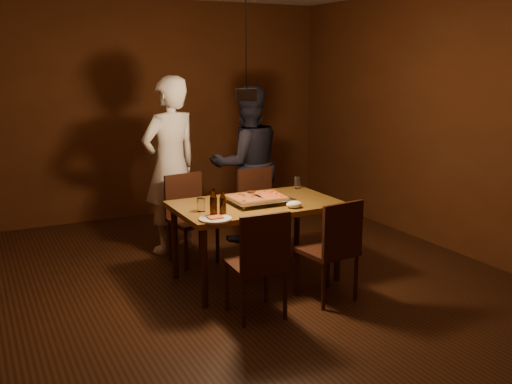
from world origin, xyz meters
name	(u,v)px	position (x,y,z in m)	size (l,w,h in m)	color
room_shell	(246,137)	(0.00, 0.00, 1.40)	(6.00, 6.00, 6.00)	#3C2110
dining_table	(256,210)	(0.21, 0.23, 0.68)	(1.50, 0.90, 0.75)	brown
chair_far_left	(189,209)	(-0.16, 1.04, 0.54)	(0.47, 0.47, 0.49)	#38190F
chair_far_right	(260,203)	(0.63, 0.97, 0.54)	(0.45, 0.45, 0.49)	#38190F
chair_near_left	(260,255)	(-0.15, -0.54, 0.54)	(0.44, 0.44, 0.49)	#38190F
chair_near_right	(334,242)	(0.56, -0.52, 0.54)	(0.47, 0.47, 0.49)	#38190F
pizza_tray	(259,200)	(0.23, 0.21, 0.77)	(0.55, 0.45, 0.05)	silver
pizza_meat	(244,198)	(0.09, 0.22, 0.81)	(0.24, 0.38, 0.02)	maroon
pizza_cheese	(270,195)	(0.35, 0.22, 0.81)	(0.23, 0.37, 0.02)	gold
spatula	(258,196)	(0.23, 0.22, 0.81)	(0.09, 0.24, 0.04)	silver
beer_bottle_a	(213,203)	(-0.33, -0.04, 0.87)	(0.06, 0.06, 0.24)	black
beer_bottle_b	(223,203)	(-0.25, -0.05, 0.86)	(0.06, 0.06, 0.22)	black
water_glass_left	(201,205)	(-0.36, 0.16, 0.81)	(0.07, 0.07, 0.12)	silver
water_glass_right	(297,182)	(0.86, 0.57, 0.81)	(0.06, 0.06, 0.13)	silver
plate_slice	(215,219)	(-0.36, -0.15, 0.76)	(0.27, 0.27, 0.03)	white
napkin	(294,204)	(0.42, -0.10, 0.78)	(0.15, 0.11, 0.06)	white
diner_white	(171,166)	(-0.21, 1.40, 0.94)	(0.69, 0.45, 1.88)	white
diner_dark	(247,164)	(0.69, 1.39, 0.88)	(0.86, 0.67, 1.76)	black
pendant_lamp	(246,93)	(0.00, 0.00, 1.76)	(0.18, 0.18, 1.10)	black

